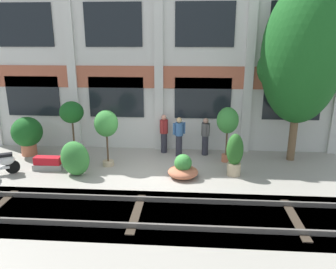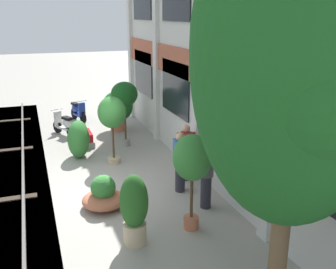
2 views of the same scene
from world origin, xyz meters
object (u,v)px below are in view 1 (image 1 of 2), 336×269
Objects in this scene: potted_plant_square_trough at (48,163)px; potted_plant_terracotta_small at (106,125)px; potted_plant_low_pan at (72,114)px; scooter_second_parked at (0,163)px; potted_plant_tall_urn at (228,122)px; potted_plant_wide_bowl at (183,169)px; resident_watching_tracks at (205,135)px; broadleaf_tree at (302,58)px; potted_plant_stone_basin at (27,133)px; resident_near_plants at (164,132)px; potted_plant_ribbed_drum at (235,154)px; topiary_hedge at (75,158)px; resident_by_doorway at (179,136)px.

potted_plant_terracotta_small reaches higher than potted_plant_square_trough.
potted_plant_low_pan reaches higher than scooter_second_parked.
potted_plant_tall_urn is 8.33m from scooter_second_parked.
resident_watching_tracks is (0.84, 2.33, 0.53)m from potted_plant_wide_bowl.
potted_plant_tall_urn reaches higher than resident_watching_tracks.
potted_plant_wide_bowl is (-4.22, -2.00, -3.66)m from broadleaf_tree.
resident_watching_tracks is (5.80, 2.01, 0.60)m from potted_plant_square_trough.
potted_plant_tall_urn reaches higher than potted_plant_stone_basin.
scooter_second_parked is at bearing -140.87° from resident_near_plants.
potted_plant_stone_basin is 1.03× the size of resident_watching_tracks.
potted_plant_ribbed_drum is at bearing -6.92° from potted_plant_terracotta_small.
potted_plant_stone_basin is 3.26m from topiary_hedge.
potted_plant_low_pan is at bearing 167.83° from potted_plant_ribbed_drum.
potted_plant_ribbed_drum is (4.63, -0.56, -0.79)m from potted_plant_terracotta_small.
potted_plant_square_trough is at bearing 174.78° from scooter_second_parked.
resident_by_doorway is 1.10m from resident_watching_tracks.
broadleaf_tree is 5.93m from potted_plant_wide_bowl.
potted_plant_stone_basin reaches higher than potted_plant_square_trough.
resident_watching_tracks reaches higher than potted_plant_ribbed_drum.
resident_by_doorway is at bearing 165.95° from potted_plant_tall_urn.
potted_plant_tall_urn is at bearing 110.43° from resident_watching_tracks.
scooter_second_parked is (-6.40, -0.29, 0.13)m from potted_plant_wide_bowl.
potted_plant_square_trough is 0.50× the size of potted_plant_tall_urn.
potted_plant_stone_basin is at bearing 164.20° from potted_plant_wide_bowl.
resident_near_plants is at bearing 28.07° from potted_plant_square_trough.
resident_by_doorway reaches higher than potted_plant_wide_bowl.
topiary_hedge is at bearing 155.96° from scooter_second_parked.
potted_plant_stone_basin is 1.29× the size of topiary_hedge.
scooter_second_parked is 6.21m from resident_near_plants.
potted_plant_low_pan is 2.18× the size of potted_plant_wide_bowl.
topiary_hedge is (-5.55, -0.39, -0.17)m from potted_plant_ribbed_drum.
scooter_second_parked is at bearing -175.86° from potted_plant_ribbed_drum.
potted_plant_tall_urn is at bearing -1.38° from potted_plant_stone_basin.
potted_plant_terracotta_small is 1.32× the size of resident_near_plants.
potted_plant_tall_urn is 1.43× the size of potted_plant_ribbed_drum.
broadleaf_tree is 4.35× the size of potted_plant_ribbed_drum.
topiary_hedge is at bearing -133.89° from potted_plant_terracotta_small.
potted_plant_low_pan is 2.20m from potted_plant_stone_basin.
potted_plant_square_trough is (-4.96, 0.33, -0.07)m from potted_plant_wide_bowl.
broadleaf_tree is at bearing 66.10° from resident_by_doorway.
potted_plant_low_pan is at bearing -5.00° from potted_plant_stone_basin.
resident_watching_tracks is 0.96× the size of resident_near_plants.
broadleaf_tree is 11.42m from scooter_second_parked.
resident_near_plants is at bearing 7.16° from potted_plant_stone_basin.
potted_plant_tall_urn is 1.54m from potted_plant_ribbed_drum.
potted_plant_terracotta_small is (-7.07, -1.14, -2.39)m from broadleaf_tree.
potted_plant_low_pan is 1.06× the size of potted_plant_tall_urn.
potted_plant_square_trough is 0.51× the size of potted_plant_terracotta_small.
broadleaf_tree reaches higher than potted_plant_square_trough.
potted_plant_ribbed_drum is at bearing -145.10° from broadleaf_tree.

